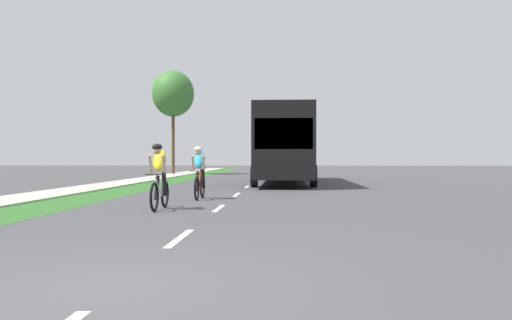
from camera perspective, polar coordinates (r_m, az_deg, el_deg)
ground_plane at (r=24.85m, az=-0.51°, el=-2.64°), size 120.00×120.00×0.00m
grass_verge at (r=25.53m, az=-10.54°, el=-2.56°), size 1.89×70.00×0.01m
sidewalk_concrete at (r=26.04m, az=-14.56°, el=-2.50°), size 1.86×70.00×0.10m
lane_markings_center at (r=28.84m, az=0.00°, el=-2.23°), size 0.12×53.13×0.01m
cyclist_lead at (r=12.42m, az=-10.76°, el=-1.75°), size 0.42×1.72×1.58m
cyclist_trailing at (r=15.41m, az=-6.35°, el=-1.37°), size 0.42×1.72×1.58m
bus_black at (r=25.33m, az=3.13°, el=1.90°), size 2.78×11.60×3.48m
sedan_blue at (r=41.75m, az=3.25°, el=-0.43°), size 1.98×4.30×1.52m
suv_white at (r=53.80m, az=3.31°, el=-0.09°), size 2.15×4.70×1.79m
street_tree_far at (r=39.12m, az=-9.27°, el=7.31°), size 3.15×3.15×7.83m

